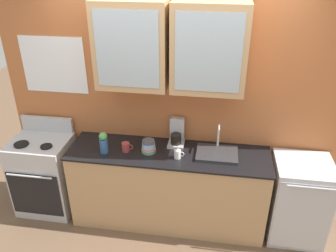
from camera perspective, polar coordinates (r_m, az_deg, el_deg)
name	(u,v)px	position (r m, az deg, el deg)	size (l,w,h in m)	color
ground_plane	(168,218)	(4.10, 0.04, -15.08)	(10.00, 10.00, 0.00)	brown
back_wall_unit	(172,85)	(3.49, 0.67, 6.88)	(3.60, 0.48, 2.71)	#B76638
counter	(168,187)	(3.80, 0.05, -10.13)	(2.10, 0.58, 0.90)	tan
stove_range	(45,175)	(4.22, -19.76, -7.61)	(0.63, 0.57, 1.08)	silver
sink_faucet	(217,153)	(3.53, 8.16, -4.42)	(0.42, 0.33, 0.28)	#2D2D30
bowl_stack	(149,146)	(3.53, -3.25, -3.41)	(0.15, 0.15, 0.14)	#669972
vase	(104,143)	(3.55, -10.66, -2.72)	(0.09, 0.09, 0.23)	#33598C
cup_near_sink	(178,154)	(3.43, 1.63, -4.70)	(0.10, 0.07, 0.09)	silver
cup_near_bowls	(126,147)	(3.57, -7.01, -3.49)	(0.12, 0.08, 0.10)	#993838
dishwasher	(298,200)	(3.88, 20.79, -11.45)	(0.56, 0.57, 0.90)	silver
coffee_maker	(177,135)	(3.64, 1.44, -1.46)	(0.17, 0.20, 0.29)	#B7B7BC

